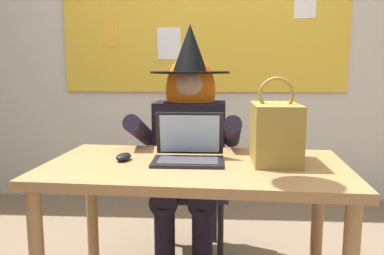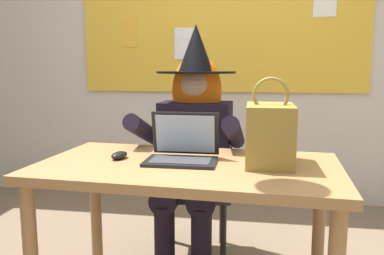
{
  "view_description": "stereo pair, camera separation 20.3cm",
  "coord_description": "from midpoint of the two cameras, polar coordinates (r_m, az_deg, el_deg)",
  "views": [
    {
      "loc": [
        0.08,
        -1.71,
        1.16
      ],
      "look_at": [
        -0.03,
        0.3,
        0.85
      ],
      "focal_mm": 37.0,
      "sensor_mm": 36.0,
      "label": 1
    },
    {
      "loc": [
        0.28,
        -1.69,
        1.16
      ],
      "look_at": [
        -0.03,
        0.3,
        0.85
      ],
      "focal_mm": 37.0,
      "sensor_mm": 36.0,
      "label": 2
    }
  ],
  "objects": [
    {
      "name": "chair_at_desk",
      "position": [
        2.5,
        2.91,
        -6.8
      ],
      "size": [
        0.46,
        0.46,
        0.88
      ],
      "rotation": [
        0.0,
        0.0,
        -1.47
      ],
      "color": "#2D3347",
      "rests_on": "ground"
    },
    {
      "name": "laptop",
      "position": [
        1.78,
        1.9,
        -3.32
      ],
      "size": [
        0.31,
        0.25,
        0.21
      ],
      "rotation": [
        0.0,
        0.0,
        -0.0
      ],
      "color": "black",
      "rests_on": "desk_main"
    },
    {
      "name": "computer_mouse",
      "position": [
        1.83,
        -7.34,
        -4.02
      ],
      "size": [
        0.08,
        0.11,
        0.03
      ],
      "primitive_type": "ellipsoid",
      "rotation": [
        0.0,
        0.0,
        -0.19
      ],
      "color": "black",
      "rests_on": "desk_main"
    },
    {
      "name": "person_costumed",
      "position": [
        2.32,
        2.79,
        -0.82
      ],
      "size": [
        0.61,
        0.71,
        1.41
      ],
      "rotation": [
        0.0,
        0.0,
        -1.61
      ],
      "color": "black",
      "rests_on": "ground"
    },
    {
      "name": "desk_main",
      "position": [
        1.77,
        2.67,
        -8.31
      ],
      "size": [
        1.35,
        0.8,
        0.74
      ],
      "rotation": [
        0.0,
        0.0,
        -0.06
      ],
      "color": "#A37547",
      "rests_on": "ground"
    },
    {
      "name": "wall_back_bulletin",
      "position": [
        3.46,
        6.04,
        13.43
      ],
      "size": [
        5.93,
        1.95,
        2.87
      ],
      "color": "beige",
      "rests_on": "ground"
    },
    {
      "name": "handbag",
      "position": [
        1.76,
        14.41,
        -0.88
      ],
      "size": [
        0.2,
        0.3,
        0.38
      ],
      "rotation": [
        0.0,
        0.0,
        0.23
      ],
      "color": "olive",
      "rests_on": "desk_main"
    }
  ]
}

